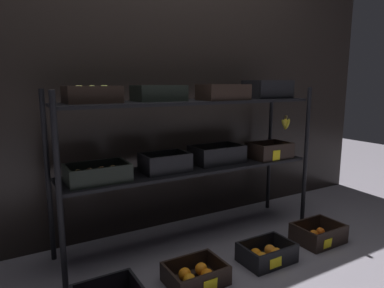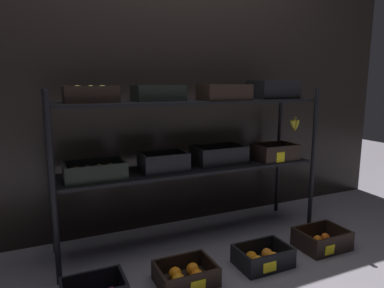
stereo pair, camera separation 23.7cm
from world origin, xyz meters
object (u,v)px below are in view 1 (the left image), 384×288
crate_ground_center_orange (266,254)px  crate_ground_tangerine (318,235)px  display_rack (195,133)px  crate_ground_orange (196,275)px

crate_ground_center_orange → crate_ground_tangerine: 0.51m
display_rack → crate_ground_center_orange: display_rack is taller
crate_ground_center_orange → crate_ground_orange: bearing=177.3°
display_rack → crate_ground_center_orange: 0.92m
crate_ground_orange → crate_ground_tangerine: bearing=-0.1°
display_rack → crate_ground_tangerine: (0.74, -0.49, -0.73)m
crate_ground_orange → crate_ground_tangerine: size_ratio=0.99×
display_rack → crate_ground_orange: 0.93m
display_rack → crate_ground_tangerine: bearing=-33.6°
display_rack → crate_ground_orange: bearing=-120.4°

